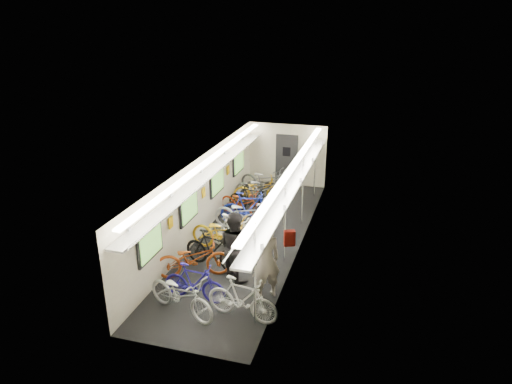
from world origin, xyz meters
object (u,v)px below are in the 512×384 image
Objects in this scene: passenger_mid at (235,246)px; backpack at (289,238)px; bicycle_0 at (181,294)px; bicycle_1 at (195,282)px; passenger_near at (266,261)px.

backpack is (1.35, 0.02, 0.39)m from passenger_mid.
bicycle_0 reaches higher than bicycle_1.
passenger_near reaches higher than bicycle_1.
bicycle_1 is at bearing -16.85° from passenger_near.
passenger_near is at bearing -65.78° from bicycle_1.
bicycle_0 is 1.20× the size of bicycle_1.
passenger_near is (1.53, 0.58, 0.49)m from bicycle_1.
passenger_near is at bearing -145.23° from backpack.
passenger_mid reaches higher than bicycle_1.
bicycle_1 is at bearing -170.36° from backpack.
bicycle_1 is 1.71m from passenger_near.
backpack is at bearing -54.64° from bicycle_1.
backpack is (1.94, 1.20, 0.82)m from bicycle_1.
backpack is (0.41, 0.62, 0.33)m from passenger_near.
bicycle_1 is at bearing 12.25° from bicycle_0.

